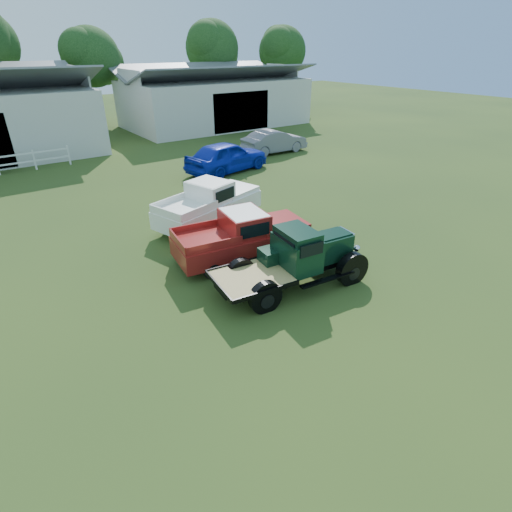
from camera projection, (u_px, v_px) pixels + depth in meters
ground at (274, 304)px, 11.86m from camera, size 120.00×120.00×0.00m
shed_right at (215, 96)px, 37.22m from camera, size 16.80×9.20×5.20m
tree_c at (94, 74)px, 35.99m from camera, size 5.40×5.40×9.00m
tree_d at (213, 64)px, 43.18m from camera, size 6.00×6.00×10.00m
tree_e at (282, 65)px, 45.98m from camera, size 5.70×5.70×9.50m
vintage_flatbed at (294, 259)px, 12.34m from camera, size 5.07×2.49×1.93m
red_pickup at (242, 236)px, 14.01m from camera, size 5.13×2.56×1.79m
white_pickup at (209, 204)px, 16.73m from camera, size 5.33×3.30×1.83m
misc_car_blue at (227, 157)px, 23.85m from camera, size 5.61×3.02×1.81m
misc_car_grey at (275, 141)px, 28.14m from camera, size 4.80×1.75×1.57m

